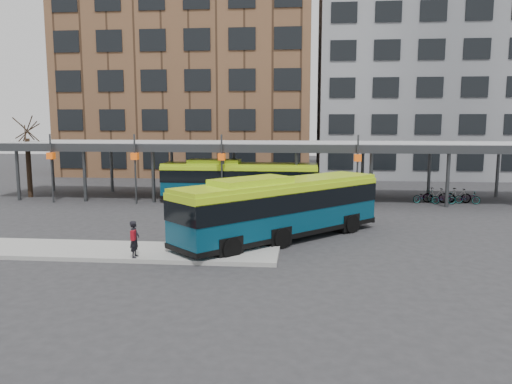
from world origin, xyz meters
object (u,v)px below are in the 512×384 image
object	(u,v)px
bus_front	(281,207)
pedestrian	(135,239)
bus_rear	(239,180)
tree	(29,165)

from	to	relation	value
bus_front	pedestrian	world-z (taller)	bus_front
bus_rear	pedestrian	xyz separation A→B (m)	(-2.25, -15.40, -0.62)
bus_rear	bus_front	bearing A→B (deg)	-72.10
bus_rear	pedestrian	distance (m)	15.57
bus_front	pedestrian	bearing A→B (deg)	170.42
pedestrian	tree	bearing A→B (deg)	37.40
tree	bus_front	bearing A→B (deg)	-31.53
bus_front	bus_rear	distance (m)	11.68
tree	bus_rear	world-z (taller)	tree
pedestrian	bus_rear	bearing A→B (deg)	-11.21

